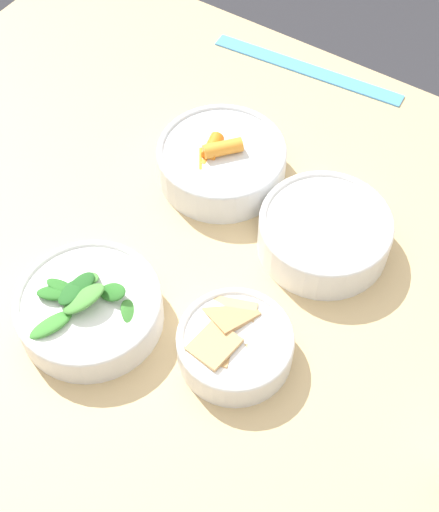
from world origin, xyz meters
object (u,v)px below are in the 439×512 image
bowl_greens (89,308)px  ruler (307,69)px  bowl_beans_hotdog (324,234)px  bowl_cookies (234,344)px  bowl_carrots (222,161)px

bowl_greens → ruler: 0.58m
bowl_beans_hotdog → bowl_cookies: (-0.01, -0.21, -0.00)m
bowl_carrots → bowl_beans_hotdog: size_ratio=1.05×
bowl_carrots → bowl_greens: (-0.00, -0.30, -0.00)m
bowl_carrots → bowl_greens: 0.30m
bowl_carrots → bowl_beans_hotdog: 0.19m
bowl_carrots → bowl_cookies: bearing=-54.0°
bowl_beans_hotdog → bowl_cookies: 0.21m
bowl_carrots → bowl_cookies: bowl_carrots is taller
bowl_carrots → bowl_cookies: 0.30m
bowl_carrots → bowl_beans_hotdog: bowl_carrots is taller
bowl_carrots → ruler: bowl_carrots is taller
bowl_carrots → bowl_beans_hotdog: (0.19, -0.03, -0.00)m
bowl_cookies → ruler: 0.55m
bowl_greens → bowl_beans_hotdog: (0.19, 0.27, -0.00)m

